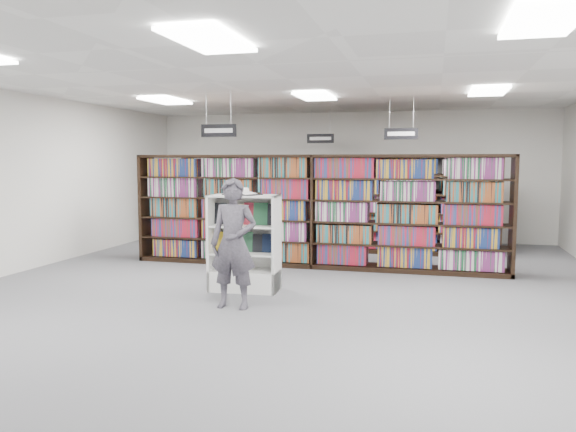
% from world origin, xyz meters
% --- Properties ---
extents(floor, '(12.00, 12.00, 0.00)m').
position_xyz_m(floor, '(0.00, 0.00, 0.00)').
color(floor, '#48494D').
rests_on(floor, ground).
extents(ceiling, '(10.00, 12.00, 0.10)m').
position_xyz_m(ceiling, '(0.00, 0.00, 3.20)').
color(ceiling, silver).
rests_on(ceiling, wall_back).
extents(wall_back, '(10.00, 0.10, 3.20)m').
position_xyz_m(wall_back, '(0.00, 6.00, 1.60)').
color(wall_back, silver).
rests_on(wall_back, ground).
extents(wall_left, '(0.10, 12.00, 3.20)m').
position_xyz_m(wall_left, '(-5.00, 0.00, 1.60)').
color(wall_left, silver).
rests_on(wall_left, ground).
extents(bookshelf_row_near, '(7.00, 0.60, 2.10)m').
position_xyz_m(bookshelf_row_near, '(0.00, 2.00, 1.05)').
color(bookshelf_row_near, black).
rests_on(bookshelf_row_near, floor).
extents(bookshelf_row_mid, '(7.00, 0.60, 2.10)m').
position_xyz_m(bookshelf_row_mid, '(0.00, 4.00, 1.05)').
color(bookshelf_row_mid, black).
rests_on(bookshelf_row_mid, floor).
extents(bookshelf_row_far, '(7.00, 0.60, 2.10)m').
position_xyz_m(bookshelf_row_far, '(0.00, 5.70, 1.05)').
color(bookshelf_row_far, black).
rests_on(bookshelf_row_far, floor).
extents(aisle_sign_left, '(0.65, 0.02, 0.80)m').
position_xyz_m(aisle_sign_left, '(-1.50, 1.00, 2.53)').
color(aisle_sign_left, '#B2B2B7').
rests_on(aisle_sign_left, ceiling).
extents(aisle_sign_right, '(0.65, 0.02, 0.80)m').
position_xyz_m(aisle_sign_right, '(1.50, 3.00, 2.53)').
color(aisle_sign_right, '#B2B2B7').
rests_on(aisle_sign_right, ceiling).
extents(aisle_sign_center, '(0.65, 0.02, 0.80)m').
position_xyz_m(aisle_sign_center, '(-0.50, 5.00, 2.53)').
color(aisle_sign_center, '#B2B2B7').
rests_on(aisle_sign_center, ceiling).
extents(troffer_front_center, '(0.60, 1.20, 0.04)m').
position_xyz_m(troffer_front_center, '(0.00, -3.00, 3.16)').
color(troffer_front_center, white).
rests_on(troffer_front_center, ceiling).
extents(troffer_front_right, '(0.60, 1.20, 0.04)m').
position_xyz_m(troffer_front_right, '(3.00, -3.00, 3.16)').
color(troffer_front_right, white).
rests_on(troffer_front_right, ceiling).
extents(troffer_back_left, '(0.60, 1.20, 0.04)m').
position_xyz_m(troffer_back_left, '(-3.00, 2.00, 3.16)').
color(troffer_back_left, white).
rests_on(troffer_back_left, ceiling).
extents(troffer_back_center, '(0.60, 1.20, 0.04)m').
position_xyz_m(troffer_back_center, '(0.00, 2.00, 3.16)').
color(troffer_back_center, white).
rests_on(troffer_back_center, ceiling).
extents(troffer_back_right, '(0.60, 1.20, 0.04)m').
position_xyz_m(troffer_back_right, '(3.00, 2.00, 3.16)').
color(troffer_back_right, white).
rests_on(troffer_back_right, ceiling).
extents(endcap_display, '(1.08, 0.58, 1.47)m').
position_xyz_m(endcap_display, '(-0.64, -0.13, 0.50)').
color(endcap_display, silver).
rests_on(endcap_display, floor).
extents(open_book, '(0.62, 0.46, 0.12)m').
position_xyz_m(open_book, '(-0.68, -0.17, 1.51)').
color(open_book, black).
rests_on(open_book, endcap_display).
extents(shopper, '(0.65, 0.43, 1.76)m').
position_xyz_m(shopper, '(-0.45, -1.17, 0.88)').
color(shopper, '#514C57').
rests_on(shopper, floor).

